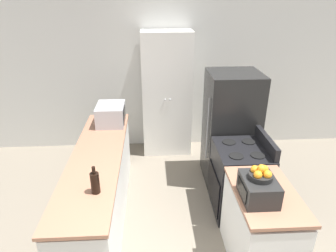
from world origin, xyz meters
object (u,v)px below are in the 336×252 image
wine_bottle (95,182)px  fruit_bowl (261,174)px  stove (239,179)px  toaster_oven (258,189)px  refrigerator (230,128)px  pantry_cabinet (167,95)px  microwave (111,114)px

wine_bottle → fruit_bowl: 1.55m
wine_bottle → fruit_bowl: (1.53, -0.17, 0.15)m
stove → toaster_oven: bearing=-98.4°
refrigerator → toaster_oven: (-0.18, -1.72, 0.18)m
pantry_cabinet → toaster_oven: bearing=-74.9°
refrigerator → fruit_bowl: size_ratio=7.51×
refrigerator → microwave: refrigerator is taller
stove → wine_bottle: wine_bottle is taller
stove → refrigerator: refrigerator is taller
stove → toaster_oven: toaster_oven is taller
microwave → toaster_oven: (1.56, -1.83, -0.03)m
wine_bottle → refrigerator: bearing=42.0°
refrigerator → wine_bottle: refrigerator is taller
microwave → pantry_cabinet: bearing=42.9°
fruit_bowl → wine_bottle: bearing=173.7°
stove → refrigerator: bearing=86.9°
refrigerator → fruit_bowl: bearing=-95.8°
stove → toaster_oven: size_ratio=2.76×
pantry_cabinet → microwave: bearing=-137.1°
stove → toaster_oven: 1.11m
toaster_oven → fruit_bowl: 0.16m
stove → fruit_bowl: 1.19m
stove → fruit_bowl: fruit_bowl is taller
refrigerator → microwave: 1.76m
toaster_oven → fruit_bowl: (0.01, 0.01, 0.16)m
refrigerator → microwave: (-1.75, 0.12, 0.21)m
stove → fruit_bowl: bearing=-98.1°
toaster_oven → fruit_bowl: bearing=57.6°
toaster_oven → stove: bearing=81.6°
pantry_cabinet → stove: (0.85, -1.68, -0.60)m
microwave → wine_bottle: (0.04, -1.65, -0.03)m
pantry_cabinet → fruit_bowl: pantry_cabinet is taller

